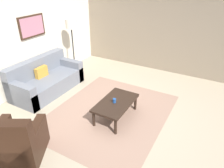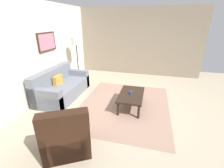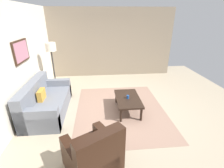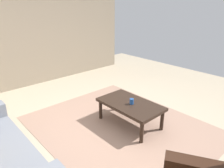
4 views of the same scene
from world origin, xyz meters
name	(u,v)px [view 1 (image 1 of 4)]	position (x,y,z in m)	size (l,w,h in m)	color
ground_plane	(110,113)	(0.00, 0.00, 0.00)	(8.00, 8.00, 0.00)	tan
rear_partition	(21,39)	(0.00, 2.60, 1.40)	(6.00, 0.12, 2.80)	silver
stone_feature_panel	(157,27)	(3.00, 0.00, 1.40)	(0.12, 5.20, 2.80)	gray
area_rug	(110,113)	(0.00, 0.00, 0.00)	(3.02, 2.46, 0.01)	#957361
couch_main	(45,80)	(0.09, 2.08, 0.30)	(1.95, 0.94, 0.88)	slate
armchair_leather	(17,145)	(-1.91, 0.72, 0.31)	(1.09, 1.09, 0.95)	black
coffee_table	(116,104)	(-0.06, -0.19, 0.36)	(1.10, 0.64, 0.41)	black
cup	(114,101)	(-0.10, -0.18, 0.46)	(0.07, 0.07, 0.10)	#1E478C
lamp_standing	(71,30)	(1.34, 2.05, 1.41)	(0.32, 0.32, 1.71)	black
framed_artwork	(32,26)	(0.33, 2.51, 1.66)	(0.80, 0.04, 0.55)	#382316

